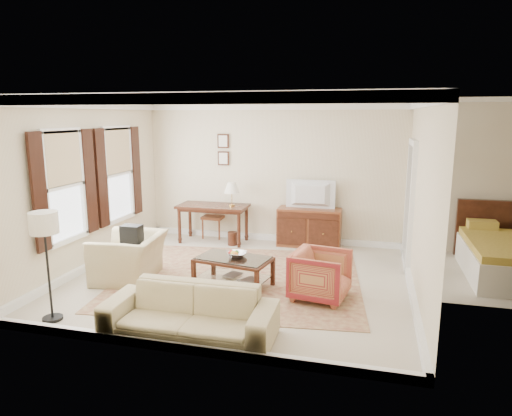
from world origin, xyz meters
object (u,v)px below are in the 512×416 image
at_px(sideboard, 309,227).
at_px(club_armchair, 129,250).
at_px(coffee_table, 233,264).
at_px(writing_desk, 213,210).
at_px(tv, 310,185).
at_px(sofa, 189,304).
at_px(striped_armchair, 321,273).

height_order(sideboard, club_armchair, club_armchair).
bearing_deg(coffee_table, writing_desk, 116.49).
xyz_separation_m(writing_desk, tv, (2.03, 0.17, 0.58)).
bearing_deg(sofa, tv, 78.03).
relative_size(sideboard, striped_armchair, 1.61).
xyz_separation_m(tv, striped_armchair, (0.55, -2.71, -0.87)).
distance_m(tv, sofa, 4.44).
relative_size(coffee_table, striped_armchair, 1.56).
bearing_deg(club_armchair, tv, 129.15).
bearing_deg(striped_armchair, sofa, 147.42).
bearing_deg(tv, sideboard, -90.00).
xyz_separation_m(striped_armchair, sofa, (-1.41, -1.56, 0.01)).
height_order(sideboard, tv, tv).
height_order(tv, coffee_table, tv).
distance_m(coffee_table, club_armchair, 1.78).
bearing_deg(writing_desk, coffee_table, -63.51).
distance_m(writing_desk, coffee_table, 2.70).
bearing_deg(writing_desk, striped_armchair, -44.60).
relative_size(club_armchair, sofa, 0.54).
bearing_deg(tv, sofa, 78.59).
distance_m(sideboard, tv, 0.87).
bearing_deg(writing_desk, club_armchair, -103.11).
distance_m(coffee_table, striped_armchair, 1.39).
bearing_deg(tv, striped_armchair, 101.47).
bearing_deg(tv, writing_desk, 4.77).
distance_m(tv, striped_armchair, 2.90).
relative_size(writing_desk, striped_armchair, 1.83).
bearing_deg(sofa, writing_desk, 105.28).
xyz_separation_m(sideboard, coffee_table, (-0.83, -2.59, -0.02)).
xyz_separation_m(tv, coffee_table, (-0.83, -2.57, -0.90)).
height_order(sideboard, coffee_table, sideboard).
height_order(tv, club_armchair, tv).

